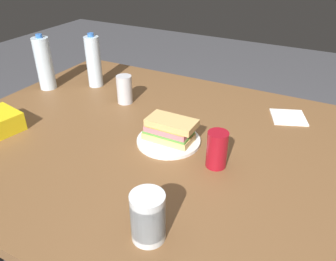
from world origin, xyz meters
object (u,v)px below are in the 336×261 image
(soda_can_red, at_px, (217,149))
(water_bottle_tall, at_px, (44,63))
(dining_table, at_px, (180,162))
(sandwich, at_px, (169,130))
(paper_plate, at_px, (168,141))
(soda_can_silver, at_px, (125,89))
(water_bottle_spare, at_px, (94,62))
(plastic_cup_stack, at_px, (148,217))

(soda_can_red, relative_size, water_bottle_tall, 0.48)
(dining_table, height_order, water_bottle_tall, water_bottle_tall)
(sandwich, bearing_deg, dining_table, 3.70)
(paper_plate, xyz_separation_m, soda_can_red, (0.20, -0.05, 0.05))
(paper_plate, xyz_separation_m, soda_can_silver, (-0.32, 0.20, 0.05))
(water_bottle_tall, relative_size, soda_can_silver, 2.10)
(water_bottle_tall, bearing_deg, soda_can_silver, 5.54)
(sandwich, bearing_deg, water_bottle_spare, 152.19)
(plastic_cup_stack, xyz_separation_m, water_bottle_spare, (-0.71, 0.69, 0.05))
(paper_plate, xyz_separation_m, water_bottle_spare, (-0.55, 0.29, 0.11))
(water_bottle_tall, xyz_separation_m, plastic_cup_stack, (0.89, -0.56, -0.06))
(dining_table, distance_m, paper_plate, 0.09)
(plastic_cup_stack, bearing_deg, water_bottle_spare, 135.69)
(paper_plate, xyz_separation_m, plastic_cup_stack, (0.16, -0.40, 0.06))
(dining_table, xyz_separation_m, soda_can_silver, (-0.36, 0.20, 0.13))
(plastic_cup_stack, bearing_deg, water_bottle_tall, 147.80)
(soda_can_red, relative_size, soda_can_silver, 1.00)
(paper_plate, bearing_deg, plastic_cup_stack, -68.33)
(plastic_cup_stack, relative_size, soda_can_silver, 1.07)
(paper_plate, relative_size, water_bottle_spare, 0.89)
(paper_plate, relative_size, soda_can_red, 1.85)
(water_bottle_spare, bearing_deg, soda_can_silver, -21.57)
(water_bottle_tall, bearing_deg, plastic_cup_stack, -32.20)
(water_bottle_tall, height_order, water_bottle_spare, water_bottle_tall)
(sandwich, height_order, water_bottle_tall, water_bottle_tall)
(water_bottle_spare, xyz_separation_m, soda_can_silver, (0.23, -0.09, -0.06))
(dining_table, relative_size, plastic_cup_stack, 13.40)
(dining_table, relative_size, water_bottle_spare, 6.97)
(plastic_cup_stack, distance_m, soda_can_silver, 0.77)
(dining_table, height_order, soda_can_silver, soda_can_silver)
(sandwich, relative_size, water_bottle_spare, 0.72)
(paper_plate, xyz_separation_m, sandwich, (0.00, 0.00, 0.05))
(paper_plate, relative_size, soda_can_silver, 1.85)
(plastic_cup_stack, xyz_separation_m, soda_can_silver, (-0.48, 0.60, -0.00))
(paper_plate, bearing_deg, dining_table, 5.72)
(water_bottle_tall, bearing_deg, paper_plate, -12.52)
(paper_plate, relative_size, sandwich, 1.24)
(water_bottle_tall, xyz_separation_m, water_bottle_spare, (0.18, 0.13, -0.00))
(plastic_cup_stack, distance_m, water_bottle_spare, 0.99)
(dining_table, xyz_separation_m, water_bottle_tall, (-0.78, 0.16, 0.19))
(plastic_cup_stack, bearing_deg, sandwich, 111.11)
(soda_can_red, xyz_separation_m, soda_can_silver, (-0.52, 0.25, 0.00))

